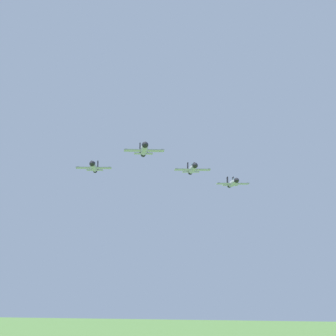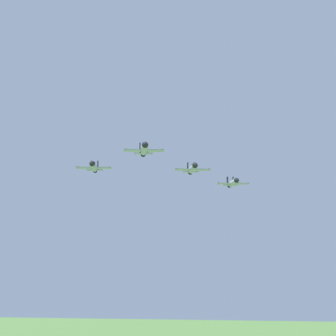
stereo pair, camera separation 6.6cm
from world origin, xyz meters
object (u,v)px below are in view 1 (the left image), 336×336
at_px(jet_lead, 144,149).
at_px(jet_left_outer, 233,183).
at_px(jet_left_wingman, 193,169).
at_px(jet_right_wingman, 94,167).

xyz_separation_m(jet_lead, jet_left_outer, (-19.31, -34.16, -4.21)).
relative_size(jet_left_wingman, jet_left_outer, 1.01).
bearing_deg(jet_left_wingman, jet_lead, -40.55).
xyz_separation_m(jet_left_wingman, jet_left_outer, (-9.65, -17.08, -1.82)).
distance_m(jet_left_wingman, jet_left_outer, 19.70).
height_order(jet_lead, jet_left_outer, jet_lead).
bearing_deg(jet_right_wingman, jet_lead, 39.96).
distance_m(jet_right_wingman, jet_left_outer, 41.00).
relative_size(jet_left_wingman, jet_right_wingman, 1.02).
bearing_deg(jet_left_wingman, jet_left_outer, 139.45).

